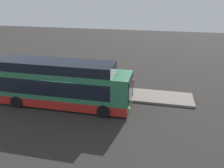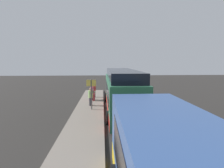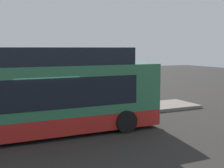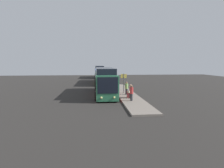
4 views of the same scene
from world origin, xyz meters
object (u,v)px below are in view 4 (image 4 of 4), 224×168
bus_second (101,76)px  passenger_with_bags (130,91)px  suitcase (128,94)px  bus_lead (105,82)px  passenger_boarding (126,88)px  passenger_waiting (132,92)px  bus_third (99,72)px  sign_post (124,80)px

bus_second → passenger_with_bags: size_ratio=7.47×
suitcase → bus_second: bearing=-171.5°
bus_lead → passenger_boarding: 3.12m
passenger_with_bags → suitcase: (-0.49, -0.18, -0.52)m
bus_lead → passenger_waiting: (5.26, 2.60, -0.54)m
bus_lead → passenger_boarding: bus_lead is taller
bus_second → passenger_waiting: size_ratio=7.23×
bus_third → passenger_waiting: bearing=4.5°
bus_third → suitcase: (31.15, 2.57, -1.04)m
suitcase → passenger_with_bags: bearing=20.7°
passenger_boarding → passenger_with_bags: size_ratio=1.01×
passenger_boarding → bus_second: bearing=70.6°
passenger_boarding → suitcase: (2.09, -0.19, -0.52)m
bus_lead → passenger_waiting: bearing=26.3°
bus_second → bus_third: bearing=-180.0°
passenger_with_bags → suitcase: bearing=-5.9°
passenger_with_bags → sign_post: size_ratio=0.63×
passenger_boarding → bus_lead: bearing=124.5°
passenger_boarding → passenger_with_bags: (2.58, -0.01, 0.00)m
passenger_waiting → sign_post: size_ratio=0.65×
passenger_boarding → bus_third: bearing=65.7°
bus_lead → bus_second: (-13.84, 0.00, -0.17)m
bus_second → suitcase: size_ratio=12.68×
bus_third → passenger_waiting: 33.08m
bus_lead → passenger_boarding: size_ratio=6.54×
bus_third → suitcase: 31.27m
bus_third → passenger_waiting: size_ratio=6.50×
bus_third → passenger_with_bags: bus_third is taller
passenger_boarding → sign_post: size_ratio=0.63×
sign_post → passenger_with_bags: bearing=2.3°
passenger_boarding → suitcase: size_ratio=1.71×
passenger_boarding → passenger_waiting: (3.92, -0.17, 0.04)m
bus_lead → passenger_with_bags: bearing=35.1°
bus_third → sign_post: bearing=5.4°
bus_second → passenger_boarding: size_ratio=7.39×
bus_third → sign_post: bus_third is taller
passenger_with_bags → bus_lead: bearing=8.5°
passenger_waiting → passenger_with_bags: bearing=-132.9°
bus_second → suitcase: bus_second is taller
bus_second → passenger_boarding: (15.17, 2.76, -0.40)m
bus_third → passenger_boarding: bus_third is taller
suitcase → sign_post: (-3.42, 0.03, 1.35)m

